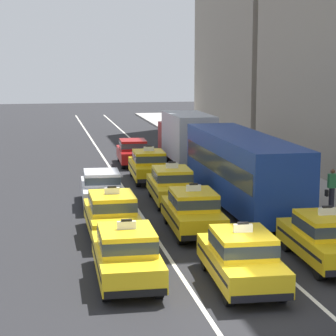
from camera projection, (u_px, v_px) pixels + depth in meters
The scene contains 17 objects.
ground_plane at pixel (260, 305), 18.28m from camera, with size 160.00×160.00×0.00m, color #232326.
lane_stripe_left_center at pixel (117, 178), 37.34m from camera, with size 0.14×80.00×0.01m, color silver.
lane_stripe_center_right at pixel (173, 176), 37.94m from camera, with size 0.14×80.00×0.01m, color silver.
sidewalk_curb at pixel (300, 188), 34.14m from camera, with size 4.00×90.00×0.15m, color #9E9993.
taxi_left_nearest at pixel (126, 254), 20.03m from camera, with size 1.90×4.59×1.96m.
taxi_left_second at pixel (112, 214), 25.03m from camera, with size 1.82×4.56×1.96m.
sedan_left_third at pixel (102, 187), 30.35m from camera, with size 1.93×4.37×1.58m.
taxi_center_nearest at pixel (242, 257), 19.69m from camera, with size 2.01×4.63×1.96m.
taxi_center_second at pixel (193, 211), 25.58m from camera, with size 1.96×4.62×1.96m.
taxi_center_third at pixel (172, 185), 30.73m from camera, with size 2.00×4.63×1.96m.
taxi_center_fourth at pixel (149, 165), 36.19m from camera, with size 1.99×4.63×1.96m.
sedan_center_fifth at pixel (133, 151), 41.61m from camera, with size 1.96×4.38×1.58m.
taxi_right_nearest at pixel (325, 238), 21.78m from camera, with size 1.97×4.62×1.96m.
bus_right_second at pixel (242, 167), 29.92m from camera, with size 2.55×11.21×3.22m.
box_truck_right_third at pixel (186, 137), 41.25m from camera, with size 2.37×6.99×3.27m.
pedestrian_mid_block at pixel (332, 189), 29.11m from camera, with size 0.47×0.24×1.73m.
pedestrian_by_storefront at pixel (308, 181), 31.38m from camera, with size 0.36×0.24×1.54m.
Camera 1 is at (-5.78, -16.60, 6.73)m, focal length 71.63 mm.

